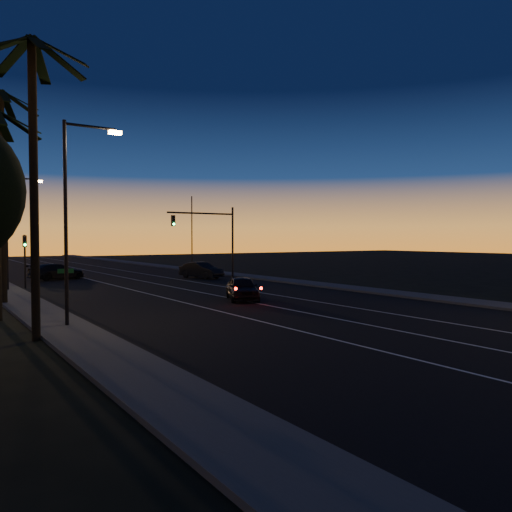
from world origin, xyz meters
TOP-DOWN VIEW (x-y plane):
  - road at (0.00, 30.00)m, footprint 20.00×170.00m
  - sidewalk_left at (-11.20, 30.00)m, footprint 2.40×170.00m
  - sidewalk_right at (11.20, 30.00)m, footprint 2.40×170.00m
  - lane_stripe_left at (-3.00, 30.00)m, footprint 0.12×160.00m
  - lane_stripe_mid at (0.50, 30.00)m, footprint 0.12×160.00m
  - lane_stripe_right at (4.00, 30.00)m, footprint 0.12×160.00m
  - palm_near at (-12.60, 18.00)m, footprint 4.25×4.16m
  - palm_far at (-12.20, 30.00)m, footprint 4.25×4.16m
  - streetlight_left_near at (-10.70, 20.00)m, footprint 2.55×0.26m
  - streetlight_left_far at (-10.69, 38.00)m, footprint 2.55×0.26m
  - street_sign at (-10.80, 21.00)m, footprint 0.70×0.06m
  - signal_mast at (7.14, 39.99)m, footprint 7.10×0.41m
  - signal_post at (-9.50, 39.98)m, footprint 0.28×0.37m
  - far_pole_right at (11.00, 52.00)m, footprint 0.14×0.14m
  - lead_car at (0.67, 24.23)m, footprint 3.54×5.15m
  - right_car at (6.52, 41.02)m, footprint 2.99×5.04m
  - cross_car at (-5.65, 47.06)m, footprint 5.64×3.66m

SIDE VIEW (x-z plane):
  - road at x=0.00m, z-range 0.00..0.01m
  - lane_stripe_left at x=-3.00m, z-range 0.01..0.02m
  - lane_stripe_mid at x=0.50m, z-range 0.01..0.02m
  - lane_stripe_right at x=4.00m, z-range 0.01..0.02m
  - sidewalk_left at x=-11.20m, z-range 0.00..0.16m
  - sidewalk_right at x=11.20m, z-range 0.00..0.16m
  - lead_car at x=0.67m, z-range 0.01..1.51m
  - cross_car at x=-5.65m, z-range 0.01..1.53m
  - right_car at x=6.52m, z-range 0.01..1.58m
  - street_sign at x=-10.80m, z-range 0.36..2.96m
  - signal_post at x=-9.50m, z-range 0.79..4.99m
  - far_pole_right at x=11.00m, z-range 0.00..9.00m
  - signal_mast at x=7.14m, z-range 1.28..8.28m
  - streetlight_left_far at x=-10.69m, z-range 0.81..9.31m
  - streetlight_left_near at x=-10.70m, z-range 0.82..9.82m
  - palm_near at x=-12.60m, z-range 1.31..12.84m
  - palm_far at x=-12.20m, z-range 1.35..13.88m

